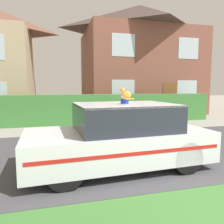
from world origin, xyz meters
The scene contains 5 objects.
road_strip centered at (0.00, 3.95, 0.01)m, with size 28.00×5.15×0.01m, color #424247.
garden_hedge centered at (-1.22, 8.97, 0.73)m, with size 13.79×0.85×1.45m, color #3D7F38.
police_car centered at (-1.17, 2.76, 0.71)m, with size 4.13×2.03×1.55m.
cat centered at (-1.12, 2.52, 1.67)m, with size 0.28×0.22×0.26m.
house_right centered at (3.50, 13.36, 3.89)m, with size 8.16×6.10×7.64m.
Camera 1 is at (-2.58, -1.88, 1.82)m, focal length 35.00 mm.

